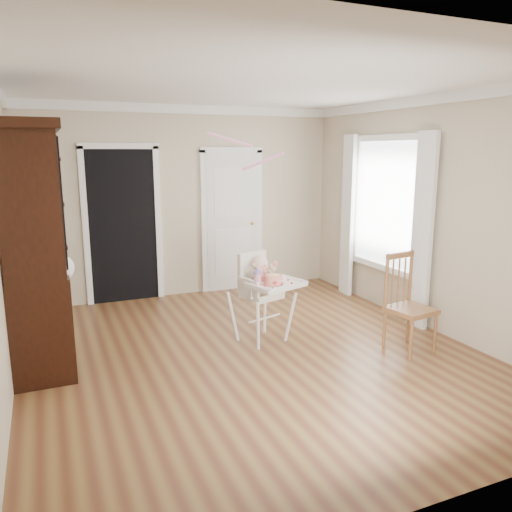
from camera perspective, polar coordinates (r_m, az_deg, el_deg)
name	(u,v)px	position (r m, az deg, el deg)	size (l,w,h in m)	color
floor	(253,354)	(5.29, -0.36, -11.18)	(5.00, 5.00, 0.00)	brown
ceiling	(252,82)	(4.90, -0.41, 19.25)	(5.00, 5.00, 0.00)	white
wall_back	(186,202)	(7.27, -8.06, 6.08)	(4.50, 4.50, 0.00)	beige
wall_right	(432,215)	(6.14, 19.44, 4.47)	(5.00, 5.00, 0.00)	beige
crown_molding	(252,89)	(4.90, -0.41, 18.56)	(4.50, 5.00, 0.12)	white
doorway	(123,223)	(7.10, -15.00, 3.70)	(1.06, 0.05, 2.22)	black
closet_door	(232,222)	(7.50, -2.75, 3.86)	(0.96, 0.09, 2.13)	white
window_right	(383,213)	(6.71, 14.35, 4.81)	(0.13, 1.84, 2.30)	white
high_chair	(262,287)	(5.45, 0.69, -3.55)	(0.75, 0.84, 1.01)	white
baby	(261,275)	(5.43, 0.53, -2.18)	(0.31, 0.23, 0.41)	beige
cake	(273,280)	(5.23, 2.00, -2.73)	(0.23, 0.23, 0.11)	silver
sippy_cup	(258,277)	(5.21, 0.19, -2.45)	(0.08, 0.08, 0.20)	pink
china_cabinet	(35,247)	(5.22, -23.91, 0.92)	(0.62, 1.39, 2.34)	black
dining_chair	(409,306)	(5.48, 17.04, -5.53)	(0.48, 0.48, 1.03)	brown
streamer	(229,140)	(4.74, -3.10, 13.15)	(0.03, 0.50, 0.02)	#FE93C1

